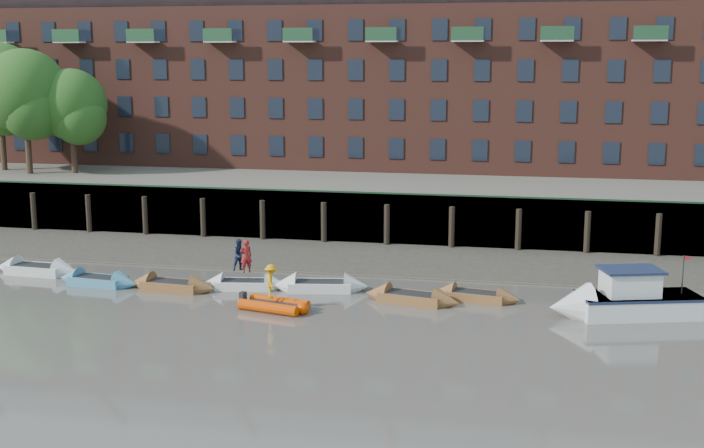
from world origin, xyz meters
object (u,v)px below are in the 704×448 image
(rowboat_2, at_px, (172,286))
(person_rower_a, at_px, (246,256))
(rib_tender, at_px, (276,305))
(motor_launch, at_px, (614,301))
(rowboat_5, at_px, (411,298))
(person_rib_crew, at_px, (271,281))
(rowboat_1, at_px, (98,281))
(rowboat_4, at_px, (320,286))
(person_rower_b, at_px, (240,255))
(rowboat_6, at_px, (476,296))
(rowboat_0, at_px, (37,269))
(rowboat_3, at_px, (244,284))

(rowboat_2, height_order, person_rower_a, person_rower_a)
(rib_tender, bearing_deg, motor_launch, 21.92)
(rowboat_5, bearing_deg, person_rib_crew, -147.28)
(rowboat_1, height_order, rowboat_4, rowboat_4)
(person_rower_b, bearing_deg, rowboat_6, -39.55)
(rowboat_0, relative_size, motor_launch, 0.71)
(motor_launch, distance_m, person_rower_a, 17.84)
(rowboat_3, relative_size, motor_launch, 0.63)
(rowboat_6, relative_size, rib_tender, 1.30)
(rowboat_2, bearing_deg, rowboat_3, 20.79)
(rib_tender, xyz_separation_m, person_rower_a, (-2.55, 3.37, 1.45))
(rowboat_6, xyz_separation_m, person_rower_b, (-11.93, 0.16, 1.45))
(rowboat_3, relative_size, rib_tender, 1.32)
(rowboat_5, height_order, rib_tender, rowboat_5)
(rowboat_1, relative_size, rowboat_6, 1.04)
(rowboat_4, relative_size, person_rower_a, 2.96)
(rowboat_3, distance_m, rowboat_6, 11.63)
(rowboat_6, xyz_separation_m, person_rower_a, (-11.50, -0.15, 1.48))
(rowboat_0, xyz_separation_m, rowboat_3, (11.92, -0.70, -0.03))
(rib_tender, bearing_deg, person_rib_crew, 171.87)
(rowboat_4, distance_m, rowboat_6, 7.78)
(rowboat_2, relative_size, person_rower_b, 2.90)
(rowboat_5, distance_m, rowboat_6, 3.16)
(rowboat_4, xyz_separation_m, person_rib_crew, (-1.44, -3.65, 1.09))
(rowboat_1, bearing_deg, rowboat_3, 12.75)
(rowboat_5, bearing_deg, person_rower_b, -175.82)
(rib_tender, height_order, person_rower_a, person_rower_a)
(rowboat_4, bearing_deg, rowboat_3, 176.28)
(rowboat_1, xyz_separation_m, person_rower_a, (7.73, 0.81, 1.47))
(rib_tender, distance_m, person_rower_b, 4.94)
(rowboat_2, bearing_deg, rowboat_0, 173.90)
(rowboat_1, bearing_deg, rib_tender, -7.40)
(rowboat_1, distance_m, rowboat_4, 11.52)
(rowboat_5, xyz_separation_m, rowboat_6, (3.00, 1.01, -0.02))
(rowboat_1, distance_m, rowboat_2, 4.13)
(rowboat_6, relative_size, motor_launch, 0.62)
(rowboat_4, distance_m, rib_tender, 3.94)
(rowboat_1, xyz_separation_m, rowboat_3, (7.60, 0.82, -0.01))
(rowboat_3, height_order, rowboat_6, rowboat_3)
(rowboat_1, distance_m, motor_launch, 25.50)
(rowboat_1, height_order, rowboat_2, rowboat_2)
(person_rower_a, bearing_deg, rowboat_2, -20.41)
(rowboat_5, height_order, person_rib_crew, person_rib_crew)
(rib_tender, height_order, person_rower_b, person_rower_b)
(rib_tender, xyz_separation_m, motor_launch, (15.21, 2.08, 0.47))
(rowboat_0, bearing_deg, rowboat_2, -6.85)
(rowboat_1, relative_size, person_rower_b, 2.85)
(rowboat_0, height_order, motor_launch, motor_launch)
(person_rower_b, xyz_separation_m, person_rib_crew, (2.71, -3.57, -0.32))
(rowboat_2, xyz_separation_m, rowboat_4, (7.32, 1.36, 0.01))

